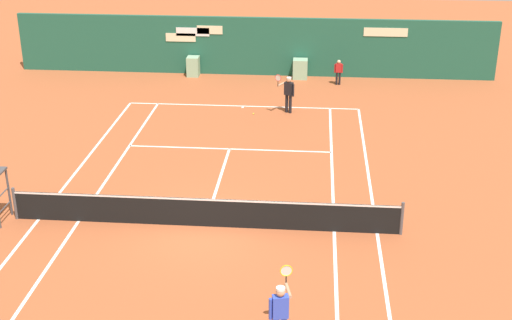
{
  "coord_description": "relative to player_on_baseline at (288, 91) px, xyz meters",
  "views": [
    {
      "loc": [
        3.24,
        -19.15,
        10.43
      ],
      "look_at": [
        1.3,
        3.5,
        0.8
      ],
      "focal_mm": 49.6,
      "sensor_mm": 36.0,
      "label": 1
    }
  ],
  "objects": [
    {
      "name": "player_near_side",
      "position": [
        0.53,
        -16.59,
        -0.02
      ],
      "size": [
        0.52,
        0.77,
        1.84
      ],
      "rotation": [
        0.0,
        0.0,
        0.22
      ],
      "color": "blue",
      "rests_on": "ground_plane"
    },
    {
      "name": "ball_kid_centre_post",
      "position": [
        2.33,
        4.53,
        -0.26
      ],
      "size": [
        0.43,
        0.18,
        1.28
      ],
      "rotation": [
        0.0,
        0.0,
        3.15
      ],
      "color": "black",
      "rests_on": "ground_plane"
    },
    {
      "name": "tennis_net",
      "position": [
        -2.11,
        -10.95,
        -0.49
      ],
      "size": [
        12.1,
        0.1,
        1.07
      ],
      "color": "#4C4C51",
      "rests_on": "ground_plane"
    },
    {
      "name": "player_on_baseline",
      "position": [
        0.0,
        0.0,
        0.0
      ],
      "size": [
        0.85,
        0.65,
        1.87
      ],
      "rotation": [
        0.0,
        0.0,
        2.67
      ],
      "color": "black",
      "rests_on": "ground_plane"
    },
    {
      "name": "sponsor_back_wall",
      "position": [
        -2.11,
        6.02,
        0.47
      ],
      "size": [
        25.0,
        1.02,
        3.04
      ],
      "color": "#1E5642",
      "rests_on": "ground_plane"
    },
    {
      "name": "ground_plane",
      "position": [
        -2.11,
        -10.38,
        -0.99
      ],
      "size": [
        80.0,
        80.0,
        0.01
      ],
      "color": "#A8512D"
    },
    {
      "name": "tennis_ball_mid_court",
      "position": [
        -1.52,
        -0.37,
        -0.96
      ],
      "size": [
        0.07,
        0.07,
        0.07
      ],
      "primitive_type": "sphere",
      "color": "#CCE033",
      "rests_on": "ground_plane"
    }
  ]
}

